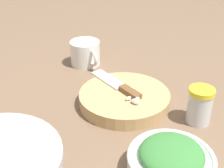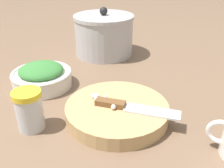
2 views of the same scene
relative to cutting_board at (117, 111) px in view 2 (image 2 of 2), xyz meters
name	(u,v)px [view 2 (image 2 of 2)]	position (x,y,z in m)	size (l,w,h in m)	color
ground_plane	(111,102)	(-0.05, 0.04, -0.02)	(5.00, 5.00, 0.00)	brown
cutting_board	(117,111)	(0.00, 0.00, 0.00)	(0.23, 0.23, 0.03)	tan
chef_knife	(131,107)	(0.03, 0.01, 0.02)	(0.18, 0.11, 0.01)	brown
garlic_cloves	(102,100)	(-0.03, -0.01, 0.02)	(0.08, 0.04, 0.01)	silver
herb_bowl	(42,76)	(-0.25, -0.03, 0.02)	(0.17, 0.17, 0.07)	silver
spice_jar	(29,110)	(-0.11, -0.16, 0.03)	(0.06, 0.06, 0.09)	silver
stock_pot	(104,35)	(-0.31, 0.27, 0.06)	(0.21, 0.21, 0.17)	#B2B2B7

